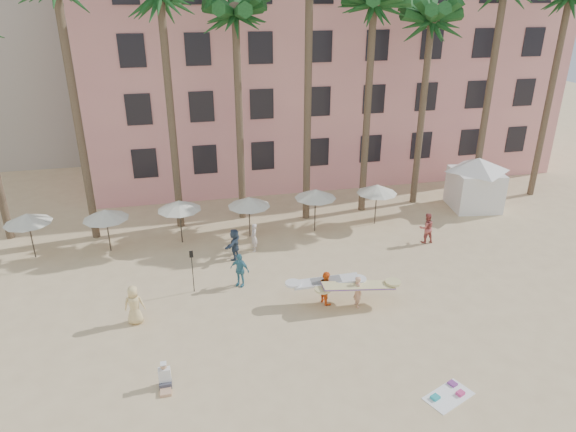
# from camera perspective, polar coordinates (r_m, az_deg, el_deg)

# --- Properties ---
(ground) EXTENTS (120.00, 120.00, 0.00)m
(ground) POSITION_cam_1_polar(r_m,az_deg,el_deg) (20.78, 4.18, -16.74)
(ground) COLOR #D1B789
(ground) RESTS_ON ground
(pink_hotel) EXTENTS (35.00, 14.00, 16.00)m
(pink_hotel) POSITION_cam_1_polar(r_m,az_deg,el_deg) (43.14, 3.51, 16.23)
(pink_hotel) COLOR pink
(pink_hotel) RESTS_ON ground
(palm_row) EXTENTS (44.40, 5.40, 16.30)m
(palm_row) POSITION_cam_1_polar(r_m,az_deg,el_deg) (30.60, -2.78, 22.63)
(palm_row) COLOR brown
(palm_row) RESTS_ON ground
(umbrella_row) EXTENTS (22.50, 2.70, 2.73)m
(umbrella_row) POSITION_cam_1_polar(r_m,az_deg,el_deg) (29.81, -8.17, 1.42)
(umbrella_row) COLOR #332B23
(umbrella_row) RESTS_ON ground
(cabana) EXTENTS (5.12, 5.12, 3.50)m
(cabana) POSITION_cam_1_polar(r_m,az_deg,el_deg) (36.55, 20.17, 3.93)
(cabana) COLOR white
(cabana) RESTS_ON ground
(beach_towel) EXTENTS (2.05, 1.62, 0.14)m
(beach_towel) POSITION_cam_1_polar(r_m,az_deg,el_deg) (20.56, 17.44, -18.39)
(beach_towel) COLOR white
(beach_towel) RESTS_ON ground
(carrier_yellow) EXTENTS (3.40, 0.87, 1.55)m
(carrier_yellow) POSITION_cam_1_polar(r_m,az_deg,el_deg) (24.06, 7.80, -8.04)
(carrier_yellow) COLOR tan
(carrier_yellow) RESTS_ON ground
(carrier_white) EXTENTS (3.15, 1.04, 1.61)m
(carrier_white) POSITION_cam_1_polar(r_m,az_deg,el_deg) (24.21, 4.23, -7.74)
(carrier_white) COLOR orange
(carrier_white) RESTS_ON ground
(beachgoers) EXTENTS (17.13, 6.35, 1.83)m
(beachgoers) POSITION_cam_1_polar(r_m,az_deg,el_deg) (26.97, -1.98, -4.18)
(beachgoers) COLOR #AD4C48
(beachgoers) RESTS_ON ground
(paddle) EXTENTS (0.18, 0.04, 2.23)m
(paddle) POSITION_cam_1_polar(r_m,az_deg,el_deg) (25.11, -10.60, -5.49)
(paddle) COLOR black
(paddle) RESTS_ON ground
(seated_man) EXTENTS (0.45, 0.79, 1.03)m
(seated_man) POSITION_cam_1_polar(r_m,az_deg,el_deg) (20.33, -13.51, -17.22)
(seated_man) COLOR #3F3F4C
(seated_man) RESTS_ON ground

